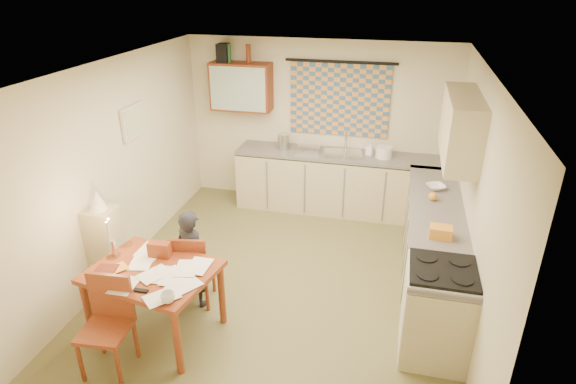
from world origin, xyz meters
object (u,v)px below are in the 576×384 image
(dining_table, at_px, (156,301))
(person, at_px, (193,258))
(chair_far, at_px, (194,280))
(counter_back, at_px, (346,184))
(shelf_stand, at_px, (107,252))
(counter_right, at_px, (433,251))
(stove, at_px, (437,312))

(dining_table, height_order, person, person)
(dining_table, distance_m, chair_far, 0.58)
(counter_back, relative_size, shelf_stand, 3.12)
(dining_table, relative_size, chair_far, 1.48)
(counter_right, distance_m, dining_table, 3.08)
(stove, xyz_separation_m, chair_far, (-2.54, 0.21, -0.21))
(chair_far, xyz_separation_m, shelf_stand, (-1.00, -0.05, 0.26))
(counter_back, distance_m, person, 2.93)
(stove, relative_size, person, 0.85)
(stove, distance_m, dining_table, 2.72)
(stove, height_order, person, person)
(counter_right, height_order, chair_far, counter_right)
(counter_right, height_order, stove, stove)
(stove, height_order, dining_table, stove)
(person, distance_m, shelf_stand, 1.01)
(stove, bearing_deg, chair_far, 175.35)
(dining_table, height_order, shelf_stand, shelf_stand)
(stove, xyz_separation_m, dining_table, (-2.70, -0.34, -0.10))
(person, bearing_deg, counter_back, -93.33)
(counter_right, distance_m, chair_far, 2.71)
(counter_right, distance_m, person, 2.70)
(stove, bearing_deg, counter_back, 113.13)
(counter_right, bearing_deg, dining_table, -151.11)
(chair_far, height_order, person, person)
(shelf_stand, bearing_deg, stove, -2.45)
(counter_right, xyz_separation_m, person, (-2.53, -0.95, 0.12))
(counter_back, distance_m, stove, 3.06)
(counter_back, height_order, shelf_stand, shelf_stand)
(dining_table, bearing_deg, counter_back, 74.75)
(dining_table, xyz_separation_m, person, (0.17, 0.54, 0.19))
(chair_far, bearing_deg, dining_table, 64.08)
(chair_far, xyz_separation_m, person, (0.01, -0.01, 0.29))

